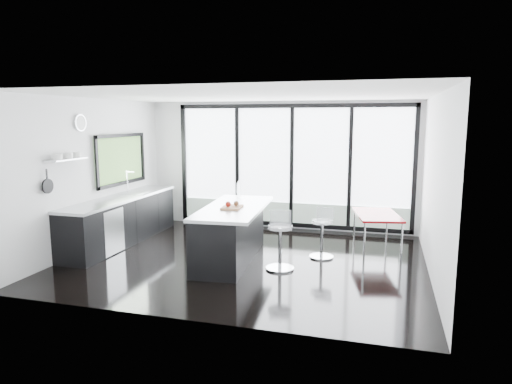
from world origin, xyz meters
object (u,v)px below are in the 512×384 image
(bar_stool_far, at_px, (322,239))
(red_table, at_px, (376,232))
(island, at_px, (230,233))
(bar_stool_near, at_px, (280,247))

(bar_stool_far, bearing_deg, red_table, 52.00)
(bar_stool_far, xyz_separation_m, red_table, (0.91, 0.76, 0.01))
(island, bearing_deg, red_table, 28.63)
(island, height_order, red_table, island)
(bar_stool_near, bearing_deg, island, 152.32)
(island, xyz_separation_m, bar_stool_near, (0.94, -0.27, -0.11))
(bar_stool_near, relative_size, red_table, 0.57)
(bar_stool_near, xyz_separation_m, bar_stool_far, (0.56, 0.82, -0.03))
(island, distance_m, red_table, 2.75)
(island, distance_m, bar_stool_far, 1.61)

